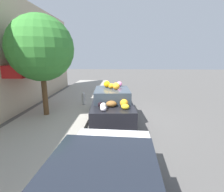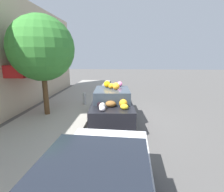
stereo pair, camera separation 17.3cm
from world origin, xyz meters
name	(u,v)px [view 2 (the right image)]	position (x,y,z in m)	size (l,w,h in m)	color
ground_plane	(113,120)	(0.00, 0.00, 0.00)	(60.00, 60.00, 0.00)	#565451
sidewalk_curb	(56,117)	(0.00, 2.70, 0.07)	(24.00, 3.20, 0.14)	#9E998E
building_facade	(2,56)	(0.05, 4.92, 2.86)	(18.00, 1.20, 5.78)	#C6B293
street_tree	(42,49)	(0.25, 3.20, 3.16)	(2.87, 2.87, 4.47)	brown
fire_hydrant	(84,98)	(2.07, 1.79, 0.49)	(0.20, 0.20, 0.70)	#B2B2B7
art_car	(112,104)	(-0.04, 0.07, 0.77)	(4.02, 1.92, 1.77)	black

